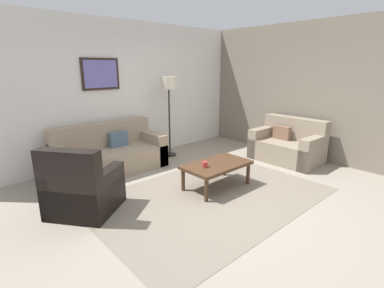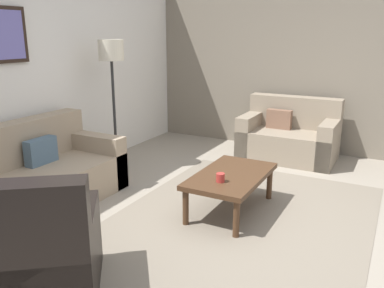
{
  "view_description": "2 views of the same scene",
  "coord_description": "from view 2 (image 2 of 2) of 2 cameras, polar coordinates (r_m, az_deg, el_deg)",
  "views": [
    {
      "loc": [
        -2.85,
        -2.74,
        1.91
      ],
      "look_at": [
        -0.02,
        0.39,
        0.75
      ],
      "focal_mm": 26.58,
      "sensor_mm": 36.0,
      "label": 1
    },
    {
      "loc": [
        -3.21,
        -1.25,
        1.79
      ],
      "look_at": [
        -0.07,
        0.42,
        0.79
      ],
      "focal_mm": 37.11,
      "sensor_mm": 36.0,
      "label": 2
    }
  ],
  "objects": [
    {
      "name": "cup",
      "position": [
        3.82,
        4.1,
        -4.84
      ],
      "size": [
        0.08,
        0.08,
        0.09
      ],
      "primitive_type": "cylinder",
      "color": "#B2332D",
      "rests_on": "coffee_table"
    },
    {
      "name": "couch_main",
      "position": [
        4.51,
        -22.48,
        -4.89
      ],
      "size": [
        1.95,
        0.91,
        0.88
      ],
      "color": "gray",
      "rests_on": "ground_plane"
    },
    {
      "name": "coffee_table",
      "position": [
        4.08,
        5.63,
        -4.92
      ],
      "size": [
        1.1,
        0.64,
        0.41
      ],
      "color": "#472D1C",
      "rests_on": "ground_plane"
    },
    {
      "name": "area_rug",
      "position": [
        3.88,
        6.12,
        -11.81
      ],
      "size": [
        3.46,
        2.39,
        0.01
      ],
      "primitive_type": "cube",
      "color": "gray",
      "rests_on": "ground_plane"
    },
    {
      "name": "couch_loveseat",
      "position": [
        6.03,
        13.85,
        0.93
      ],
      "size": [
        0.85,
        1.34,
        0.88
      ],
      "color": "gray",
      "rests_on": "ground_plane"
    },
    {
      "name": "armchair_leather",
      "position": [
        2.99,
        -21.51,
        -15.26
      ],
      "size": [
        1.12,
        1.12,
        0.95
      ],
      "color": "black",
      "rests_on": "ground_plane"
    },
    {
      "name": "lamp_standing",
      "position": [
        5.24,
        -11.47,
        11.22
      ],
      "size": [
        0.32,
        0.32,
        1.71
      ],
      "color": "black",
      "rests_on": "ground_plane"
    },
    {
      "name": "ground_plane",
      "position": [
        3.88,
        6.12,
        -11.86
      ],
      "size": [
        8.0,
        8.0,
        0.0
      ],
      "primitive_type": "plane",
      "color": "gray"
    },
    {
      "name": "rear_partition",
      "position": [
        5.03,
        -22.44,
        10.09
      ],
      "size": [
        6.0,
        0.12,
        2.8
      ],
      "primitive_type": "cube",
      "color": "silver",
      "rests_on": "ground_plane"
    },
    {
      "name": "stone_feature_panel",
      "position": [
        6.35,
        16.98,
        11.51
      ],
      "size": [
        0.12,
        5.2,
        2.8
      ],
      "primitive_type": "cube",
      "color": "slate",
      "rests_on": "ground_plane"
    }
  ]
}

